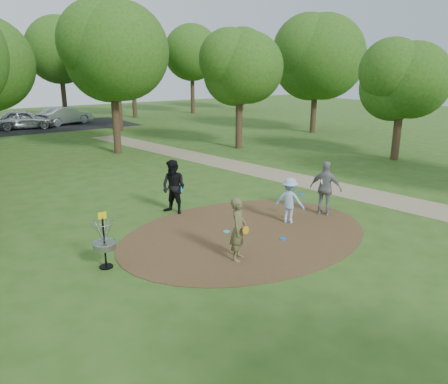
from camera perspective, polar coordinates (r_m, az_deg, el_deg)
ground at (r=13.93m, az=2.91°, el=-5.47°), size 100.00×100.00×0.00m
dirt_clearing at (r=13.92m, az=2.91°, el=-5.43°), size 8.40×8.40×0.02m
footpath at (r=19.65m, az=14.12°, el=0.56°), size 7.55×39.89×0.01m
parking_lot at (r=41.64m, az=-21.73°, el=7.96°), size 14.00×8.00×0.01m
player_observer_with_disc at (r=11.82m, az=1.89°, el=-4.88°), size 0.77×0.73×1.77m
player_throwing_with_disc at (r=14.79m, az=8.57°, el=-1.11°), size 1.16×1.17×1.57m
player_walking_with_disc at (r=15.62m, az=-6.59°, el=0.63°), size 1.05×1.16×1.95m
player_waiting_with_disc at (r=15.79m, az=13.15°, el=0.47°), size 0.89×1.24×1.95m
disc_ground_cyan at (r=14.01m, az=0.33°, el=-5.18°), size 0.22×0.22×0.02m
disc_ground_blue at (r=13.57m, az=7.74°, el=-6.06°), size 0.22×0.22×0.02m
car_left at (r=40.69m, az=-24.67°, el=8.62°), size 5.04×2.89×1.62m
car_right at (r=42.37m, az=-20.04°, el=9.35°), size 5.20×3.37×1.62m
disc_golf_basket at (r=11.78m, az=-15.42°, el=-5.62°), size 0.63×0.63×1.54m
tree_ring at (r=22.23m, az=-8.50°, el=16.34°), size 37.63×45.69×9.12m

